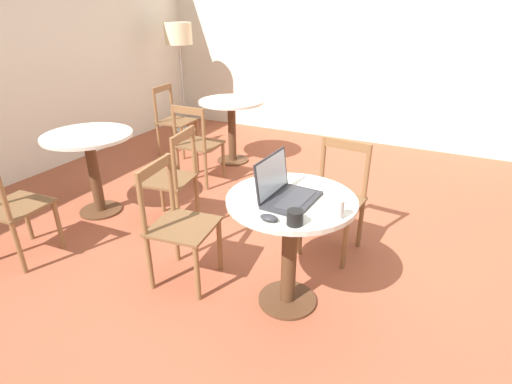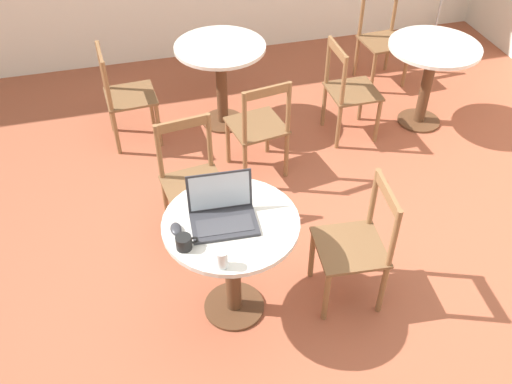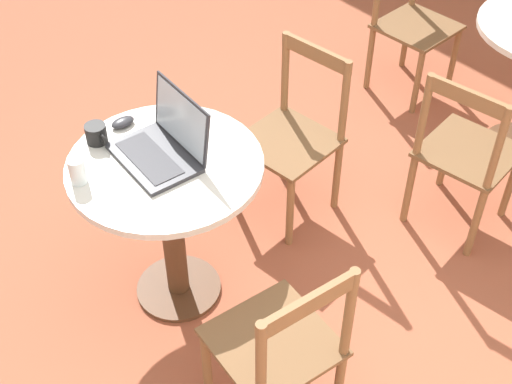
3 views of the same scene
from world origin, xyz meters
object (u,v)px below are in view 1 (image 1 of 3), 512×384
Objects in this scene: chair_near_right at (335,199)px; mug at (295,217)px; drinking_glass at (338,209)px; cafe_table_mid at (232,116)px; mouse at (269,218)px; chair_far_left at (10,208)px; cafe_table_far at (91,154)px; chair_near_back at (178,225)px; chair_far_front at (172,179)px; floor_lamp at (178,38)px; chair_mid_left at (198,145)px; cafe_table_near at (290,225)px; laptop at (286,192)px; chair_mid_back at (174,121)px.

mug is (-1.03, -0.06, 0.37)m from chair_near_right.
mug is 0.24m from drinking_glass.
cafe_table_mid is 2.89m from mouse.
mouse is at bearing 176.12° from chair_near_right.
drinking_glass reaches higher than cafe_table_mid.
cafe_table_far is at bearing 3.47° from chair_far_left.
chair_near_right reaches higher than mouse.
mouse is (-0.20, -0.77, 0.34)m from chair_near_back.
chair_far_front is (0.13, -0.78, -0.14)m from cafe_table_far.
floor_lamp is 4.45m from mug.
chair_mid_left is 1.00× the size of chair_far_front.
chair_far_front is 0.55× the size of floor_lamp.
chair_far_front reaches higher than mug.
chair_near_right is 1.78m from chair_mid_left.
cafe_table_far is at bearing -161.38° from floor_lamp.
cafe_table_near is 0.77m from chair_near_right.
cafe_table_mid is 2.35m from chair_near_back.
cafe_table_mid is at bearing -8.99° from chair_far_left.
chair_far_front is 2.30× the size of laptop.
drinking_glass is (0.16, -0.17, 0.01)m from mug.
laptop is at bearing -143.52° from cafe_table_mid.
chair_near_right is 2.30× the size of laptop.
chair_mid_back is 3.49m from drinking_glass.
floor_lamp is at bearing 40.09° from chair_mid_left.
cafe_table_mid is 0.89× the size of chair_near_back.
chair_near_right is 1.00× the size of chair_near_back.
cafe_table_near is at bearing -130.14° from chair_mid_back.
floor_lamp is (1.56, 1.31, 0.91)m from chair_mid_left.
laptop is (-2.08, -2.40, 0.38)m from chair_mid_back.
chair_near_right is 1.00× the size of chair_mid_back.
chair_near_back and chair_mid_back have the same top height.
chair_mid_left is at bearing 49.52° from cafe_table_near.
chair_mid_left reaches higher than mouse.
chair_near_right and chair_far_front have the same top height.
chair_mid_left is (0.99, -0.45, -0.14)m from cafe_table_far.
chair_far_left is (-0.35, 1.24, 0.00)m from chair_near_back.
chair_near_back is 1.14m from drinking_glass.
cafe_table_near is 0.89× the size of chair_mid_left.
laptop reaches higher than cafe_table_far.
chair_mid_back is at bearing 37.66° from chair_near_back.
chair_mid_left is 1.86m from chair_far_left.
cafe_table_mid is 0.89× the size of chair_mid_left.
cafe_table_near is at bearing 25.09° from mug.
chair_near_back is 1.69m from chair_mid_left.
cafe_table_mid is at bearing 0.07° from chair_mid_left.
cafe_table_mid is 0.49× the size of floor_lamp.
chair_near_back is 2.70m from chair_mid_back.
drinking_glass is at bearing -139.26° from cafe_table_mid.
mug is at bearing -176.58° from chair_near_right.
drinking_glass is at bearing -164.85° from chair_near_right.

